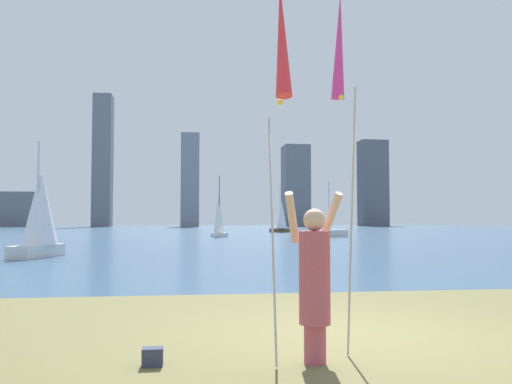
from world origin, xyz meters
TOP-DOWN VIEW (x-y plane):
  - ground at (0.00, 50.95)m, footprint 120.00×138.00m
  - person at (-0.90, -1.28)m, footprint 0.67×0.49m
  - kite_flag_left at (-1.33, -1.76)m, footprint 0.16×1.02m
  - kite_flag_right at (-0.46, -0.80)m, footprint 0.16×0.76m
  - bag at (-2.59, -1.16)m, footprint 0.21×0.16m
  - sailboat_0 at (0.52, 38.09)m, footprint 1.40×1.94m
  - sailboat_1 at (8.48, 52.57)m, footprint 2.47×1.37m
  - sailboat_2 at (-8.05, 15.43)m, footprint 1.75×2.92m
  - sailboat_3 at (9.63, 36.61)m, footprint 3.27×1.44m
  - skyline_tower_0 at (-34.87, 102.56)m, footprint 7.30×4.89m
  - skyline_tower_1 at (-18.48, 100.32)m, footprint 3.53×4.42m
  - skyline_tower_2 at (-1.49, 99.79)m, footprint 3.58×6.40m
  - skyline_tower_3 at (20.97, 104.53)m, footprint 5.31×6.05m
  - skyline_tower_4 at (37.91, 104.00)m, footprint 5.79×4.25m

SIDE VIEW (x-z plane):
  - ground at x=0.00m, z-range -0.12..0.00m
  - bag at x=-2.59m, z-range 0.00..0.19m
  - sailboat_3 at x=9.63m, z-range -1.99..2.69m
  - person at x=-0.90m, z-range -0.02..1.80m
  - sailboat_2 at x=-8.05m, z-range -0.61..4.02m
  - sailboat_0 at x=0.52m, z-range -0.79..4.36m
  - sailboat_1 at x=8.48m, z-range -1.05..4.64m
  - kite_flag_left at x=-1.33m, z-range 1.25..5.16m
  - skyline_tower_0 at x=-34.87m, z-range 0.00..6.76m
  - kite_flag_right at x=-0.46m, z-range 1.37..5.58m
  - skyline_tower_3 at x=20.97m, z-range 0.00..17.13m
  - skyline_tower_2 at x=-1.49m, z-range 0.00..18.32m
  - skyline_tower_4 at x=37.91m, z-range 0.00..18.47m
  - skyline_tower_1 at x=-18.48m, z-range 0.00..25.88m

